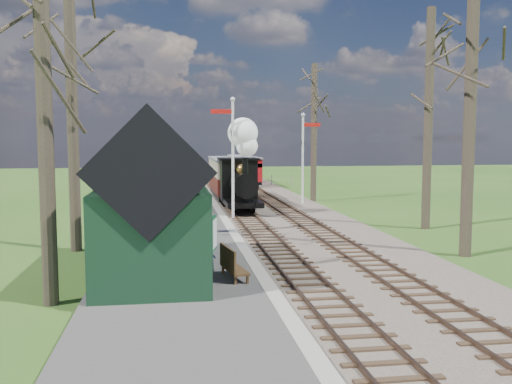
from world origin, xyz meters
TOP-DOWN VIEW (x-y plane):
  - ground at (0.00, 0.00)m, footprint 140.00×140.00m
  - distant_hills at (1.40, 64.38)m, footprint 114.40×48.00m
  - ballast_bed at (1.30, 22.00)m, footprint 8.00×60.00m
  - track_near at (0.00, 22.00)m, footprint 1.60×60.00m
  - track_far at (2.60, 22.00)m, footprint 1.60×60.00m
  - platform at (-3.50, 14.00)m, footprint 5.00×44.00m
  - coping_strip at (-1.20, 14.00)m, footprint 0.40×44.00m
  - station_shed at (-4.30, 4.00)m, footprint 3.25×6.30m
  - semaphore_near at (-0.77, 16.00)m, footprint 1.22×0.24m
  - semaphore_far at (4.37, 22.00)m, footprint 1.22×0.24m
  - bare_trees at (1.33, 10.10)m, footprint 15.51×22.39m
  - fence_line at (0.30, 36.00)m, footprint 12.60×0.08m
  - locomotive at (-0.01, 18.34)m, footprint 2.01×4.70m
  - coach at (0.00, 24.41)m, footprint 2.35×8.05m
  - red_carriage_a at (2.60, 35.35)m, footprint 1.95×4.82m
  - red_carriage_b at (2.60, 40.85)m, footprint 1.95×4.82m
  - sign_board at (-2.32, 7.28)m, footprint 0.29×0.84m
  - bench at (-2.13, 3.22)m, footprint 0.71×1.64m
  - person at (-2.74, 2.81)m, footprint 0.36×0.49m

SIDE VIEW (x-z plane):
  - distant_hills at x=1.40m, z-range -27.22..-5.20m
  - ground at x=0.00m, z-range 0.00..0.00m
  - ballast_bed at x=1.30m, z-range 0.00..0.10m
  - track_near at x=0.00m, z-range 0.02..0.17m
  - track_far at x=2.60m, z-range 0.02..0.17m
  - platform at x=-3.50m, z-range 0.00..0.20m
  - coping_strip at x=-1.20m, z-range 0.00..0.21m
  - fence_line at x=0.30m, z-range 0.05..1.05m
  - bench at x=-2.13m, z-range 0.17..1.08m
  - sign_board at x=-2.32m, z-range 0.20..1.43m
  - person at x=-2.74m, z-range 0.20..1.44m
  - red_carriage_a at x=2.60m, z-range 0.40..2.45m
  - red_carriage_b at x=2.60m, z-range 0.40..2.45m
  - coach at x=0.00m, z-range 0.44..2.91m
  - station_shed at x=-4.30m, z-range -0.12..4.66m
  - locomotive at x=-0.01m, z-range -0.22..4.81m
  - semaphore_far at x=4.37m, z-range 0.49..6.21m
  - semaphore_near at x=-0.77m, z-range 0.51..6.73m
  - bare_trees at x=1.33m, z-range -0.79..11.21m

